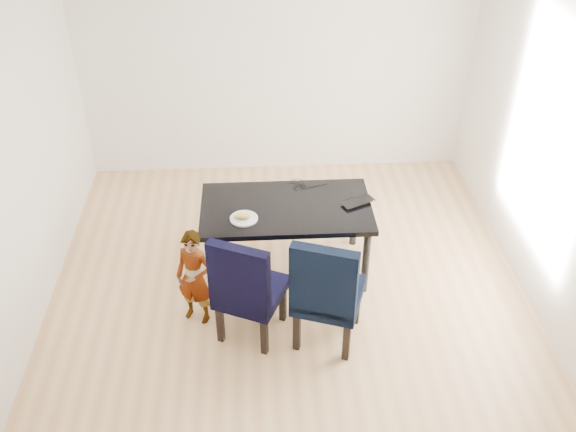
{
  "coord_description": "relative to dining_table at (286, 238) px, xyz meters",
  "views": [
    {
      "loc": [
        -0.27,
        -4.45,
        4.13
      ],
      "look_at": [
        0.0,
        0.2,
        0.85
      ],
      "focal_mm": 40.0,
      "sensor_mm": 36.0,
      "label": 1
    }
  ],
  "objects": [
    {
      "name": "floor",
      "position": [
        0.0,
        -0.5,
        -0.38
      ],
      "size": [
        4.5,
        5.0,
        0.01
      ],
      "primitive_type": "cube",
      "color": "tan",
      "rests_on": "ground"
    },
    {
      "name": "chair_left",
      "position": [
        -0.35,
        -0.83,
        0.17
      ],
      "size": [
        0.69,
        0.7,
        1.08
      ],
      "primitive_type": "cube",
      "rotation": [
        0.0,
        0.0,
        -0.42
      ],
      "color": "black",
      "rests_on": "floor"
    },
    {
      "name": "wall_back",
      "position": [
        0.0,
        2.0,
        0.98
      ],
      "size": [
        4.5,
        0.01,
        2.7
      ],
      "primitive_type": "cube",
      "color": "white",
      "rests_on": "ground"
    },
    {
      "name": "chair_right",
      "position": [
        0.31,
        -0.94,
        0.19
      ],
      "size": [
        0.7,
        0.71,
        1.13
      ],
      "primitive_type": "cube",
      "rotation": [
        0.0,
        0.0,
        -0.33
      ],
      "color": "black",
      "rests_on": "floor"
    },
    {
      "name": "child",
      "position": [
        -0.84,
        -0.65,
        0.1
      ],
      "size": [
        0.41,
        0.35,
        0.94
      ],
      "primitive_type": "imported",
      "rotation": [
        0.0,
        0.0,
        -0.42
      ],
      "color": "orange",
      "rests_on": "floor"
    },
    {
      "name": "wall_right",
      "position": [
        2.25,
        -0.5,
        0.98
      ],
      "size": [
        0.01,
        5.0,
        2.7
      ],
      "primitive_type": "cube",
      "color": "silver",
      "rests_on": "ground"
    },
    {
      "name": "dining_table",
      "position": [
        0.0,
        0.0,
        0.0
      ],
      "size": [
        1.6,
        0.9,
        0.75
      ],
      "primitive_type": "cube",
      "color": "black",
      "rests_on": "floor"
    },
    {
      "name": "plate",
      "position": [
        -0.39,
        -0.18,
        0.38
      ],
      "size": [
        0.33,
        0.33,
        0.01
      ],
      "primitive_type": "cylinder",
      "rotation": [
        0.0,
        0.0,
        0.39
      ],
      "color": "silver",
      "rests_on": "dining_table"
    },
    {
      "name": "wall_left",
      "position": [
        -2.25,
        -0.5,
        0.98
      ],
      "size": [
        0.01,
        5.0,
        2.7
      ],
      "primitive_type": "cube",
      "color": "white",
      "rests_on": "ground"
    },
    {
      "name": "sandwich",
      "position": [
        -0.41,
        -0.2,
        0.42
      ],
      "size": [
        0.17,
        0.11,
        0.06
      ],
      "primitive_type": "ellipsoid",
      "rotation": [
        0.0,
        0.0,
        0.25
      ],
      "color": "#B89C41",
      "rests_on": "plate"
    },
    {
      "name": "laptop",
      "position": [
        0.66,
        0.05,
        0.39
      ],
      "size": [
        0.38,
        0.32,
        0.03
      ],
      "primitive_type": "imported",
      "rotation": [
        0.0,
        0.0,
        3.58
      ],
      "color": "black",
      "rests_on": "dining_table"
    },
    {
      "name": "ceiling",
      "position": [
        0.0,
        -0.5,
        2.33
      ],
      "size": [
        4.5,
        5.0,
        0.01
      ],
      "primitive_type": "cube",
      "color": "white",
      "rests_on": "wall_back"
    },
    {
      "name": "cable_tangle",
      "position": [
        0.15,
        0.31,
        0.38
      ],
      "size": [
        0.15,
        0.15,
        0.01
      ],
      "primitive_type": "torus",
      "rotation": [
        0.0,
        0.0,
        -0.21
      ],
      "color": "black",
      "rests_on": "dining_table"
    }
  ]
}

